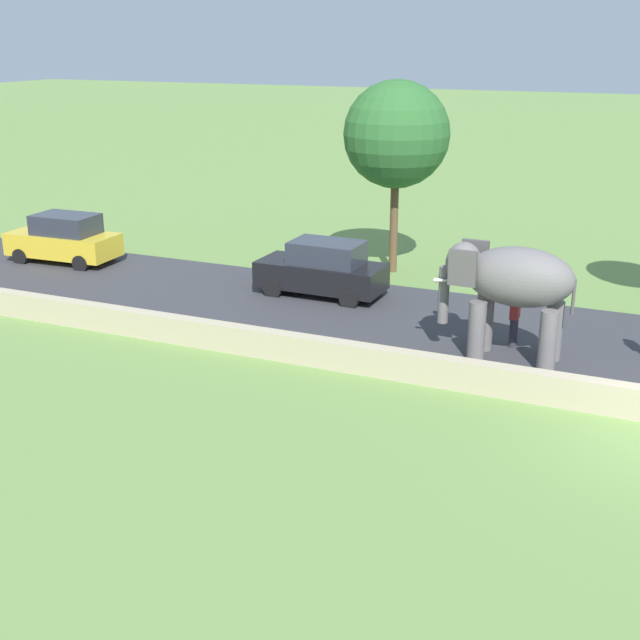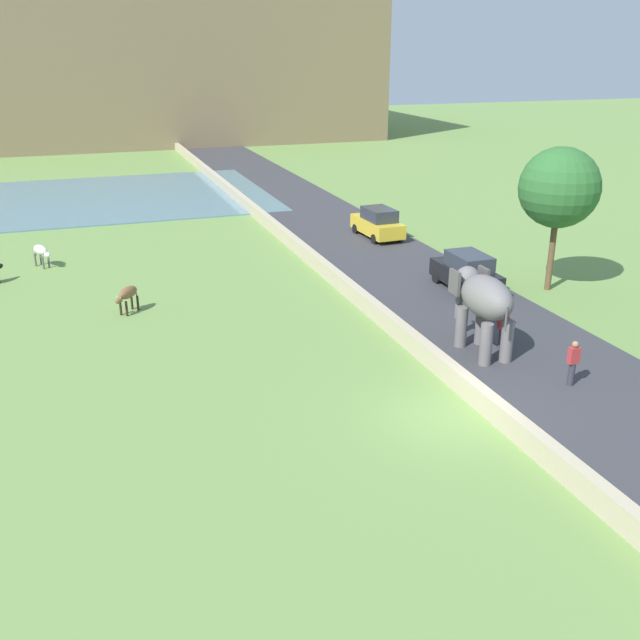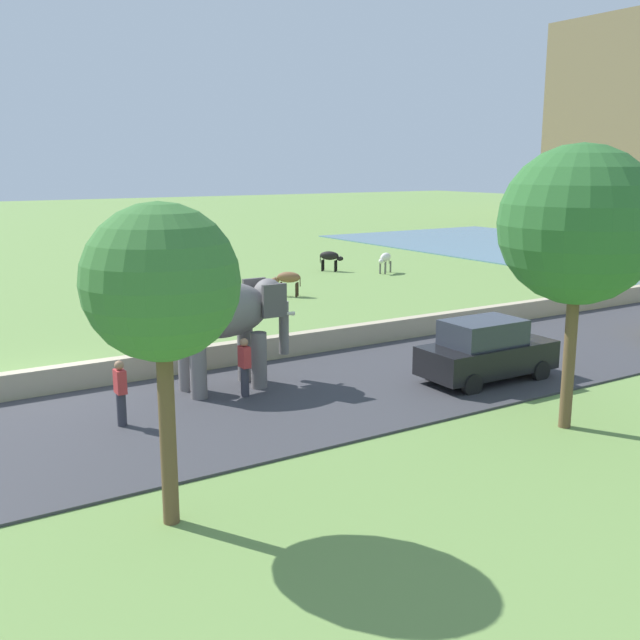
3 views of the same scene
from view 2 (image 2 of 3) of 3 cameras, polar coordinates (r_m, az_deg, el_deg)
The scene contains 13 objects.
ground_plane at distance 22.37m, azimuth 10.26°, elevation -7.66°, with size 220.00×220.00×0.00m, color #6B8E47.
road_surface at distance 41.25m, azimuth 2.93°, elevation 6.18°, with size 7.00×120.00×0.06m, color #38383D.
barrier_wall at distance 38.09m, azimuth -1.26°, elevation 5.45°, with size 0.40×110.00×0.73m, color tan.
lake at distance 56.11m, azimuth -23.11°, elevation 8.54°, with size 36.00×18.00×0.08m, color slate.
hill_distant at distance 93.37m, azimuth -17.81°, elevation 20.08°, with size 64.00×28.00×20.99m, color #7F6B4C.
elephant at distance 26.36m, azimuth 12.84°, elevation 1.52°, with size 1.43×3.47×2.99m.
person_beside_elephant at distance 27.22m, azimuth 14.32°, elevation -0.60°, with size 0.36×0.22×1.63m.
person_trailing at distance 24.96m, azimuth 19.48°, elevation -3.21°, with size 0.36×0.22×1.63m.
car_black at distance 33.48m, azimuth 11.60°, elevation 3.76°, with size 1.84×4.02×1.80m.
car_yellow at distance 42.21m, azimuth 4.63°, elevation 7.69°, with size 1.92×4.07×1.80m.
cow_white at distance 39.08m, azimuth -21.31°, elevation 5.12°, with size 0.99×1.37×1.15m.
cow_brown at distance 31.11m, azimuth -15.08°, elevation 1.99°, with size 1.18×1.26×1.15m.
tree_mid at distance 33.78m, azimuth 18.51°, elevation 9.93°, with size 3.57×3.57×6.51m.
Camera 2 is at (-10.07, -16.91, 10.63)m, focal length 40.21 mm.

